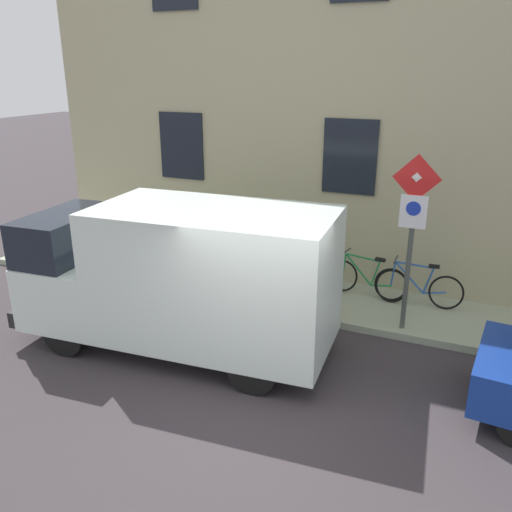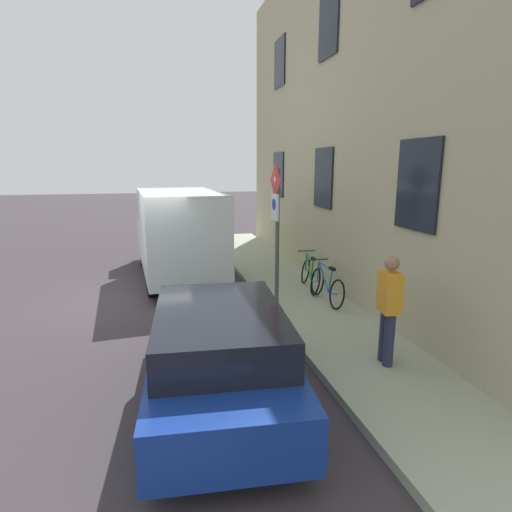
# 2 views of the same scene
# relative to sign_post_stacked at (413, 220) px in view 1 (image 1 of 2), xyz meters

# --- Properties ---
(ground_plane) EXTENTS (80.00, 80.00, 0.00)m
(ground_plane) POSITION_rel_sign_post_stacked_xyz_m (-3.04, 1.54, -2.16)
(ground_plane) COLOR #373135
(sidewalk_slab) EXTENTS (1.95, 16.26, 0.14)m
(sidewalk_slab) POSITION_rel_sign_post_stacked_xyz_m (0.76, 1.54, -2.09)
(sidewalk_slab) COLOR #9CA58B
(sidewalk_slab) RESTS_ON ground_plane
(building_facade) EXTENTS (0.75, 14.26, 8.94)m
(building_facade) POSITION_rel_sign_post_stacked_xyz_m (2.09, 1.54, 2.31)
(building_facade) COLOR tan
(building_facade) RESTS_ON ground_plane
(sign_post_stacked) EXTENTS (0.15, 0.56, 3.00)m
(sign_post_stacked) POSITION_rel_sign_post_stacked_xyz_m (0.00, 0.00, 0.00)
(sign_post_stacked) COLOR #474C47
(sign_post_stacked) RESTS_ON sidewalk_slab
(delivery_van) EXTENTS (2.37, 5.46, 2.50)m
(delivery_van) POSITION_rel_sign_post_stacked_xyz_m (-1.91, 3.37, -0.83)
(delivery_van) COLOR silver
(delivery_van) RESTS_ON ground_plane
(bicycle_blue) EXTENTS (0.46, 1.71, 0.89)m
(bicycle_blue) POSITION_rel_sign_post_stacked_xyz_m (1.19, -0.10, -1.65)
(bicycle_blue) COLOR black
(bicycle_blue) RESTS_ON sidewalk_slab
(bicycle_green) EXTENTS (0.50, 1.72, 0.89)m
(bicycle_green) POSITION_rel_sign_post_stacked_xyz_m (1.19, 0.92, -1.65)
(bicycle_green) COLOR black
(bicycle_green) RESTS_ON sidewalk_slab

